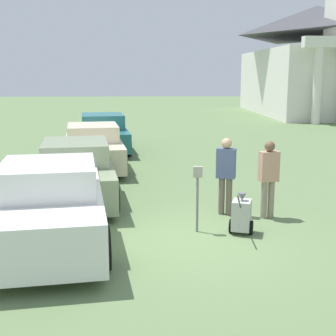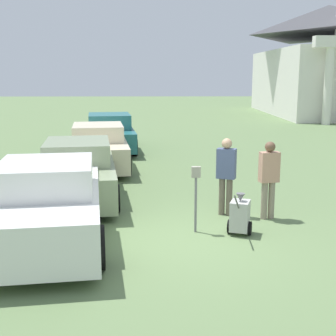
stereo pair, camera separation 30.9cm
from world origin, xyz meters
TOP-DOWN VIEW (x-y plane):
  - ground_plane at (0.00, 0.00)m, footprint 120.00×120.00m
  - parked_car_white at (-2.66, -0.09)m, footprint 2.51×4.84m
  - parked_car_sage at (-2.66, 3.25)m, footprint 2.46×5.13m
  - parked_car_cream at (-2.66, 7.27)m, footprint 2.52×5.15m
  - parked_car_teal at (-2.66, 10.96)m, footprint 2.57×5.17m
  - parking_meter at (0.18, 0.46)m, footprint 0.18×0.09m
  - person_worker at (0.95, 1.63)m, footprint 0.47×0.35m
  - person_supervisor at (1.85, 1.33)m, footprint 0.46×0.30m
  - equipment_cart at (1.05, 0.31)m, footprint 0.53×1.00m
  - church at (12.69, 28.53)m, footprint 8.81×16.27m

SIDE VIEW (x-z plane):
  - ground_plane at x=0.00m, z-range 0.00..0.00m
  - equipment_cart at x=1.05m, z-range -0.11..0.89m
  - parked_car_cream at x=-2.66m, z-range -0.06..1.45m
  - parked_car_sage at x=-2.66m, z-range -0.06..1.46m
  - parked_car_teal at x=-2.66m, z-range -0.06..1.49m
  - parked_car_white at x=-2.66m, z-range -0.05..1.54m
  - parking_meter at x=0.18m, z-range 0.27..1.63m
  - person_supervisor at x=1.85m, z-range 0.12..1.86m
  - person_worker at x=0.95m, z-range 0.13..1.90m
  - church at x=12.69m, z-range -6.90..17.26m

